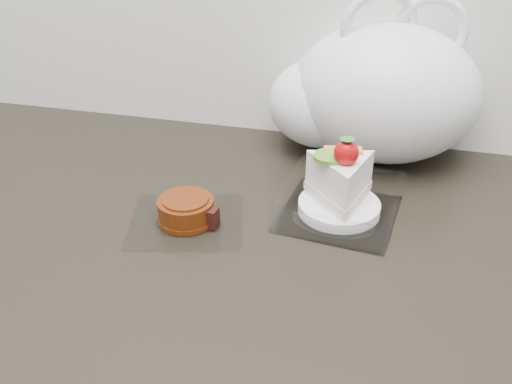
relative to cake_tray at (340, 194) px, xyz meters
The scene contains 3 objects.
cake_tray is the anchor object (origin of this frame).
mooncake_wrap 0.21m from the cake_tray, 161.06° to the right, with size 0.18×0.17×0.04m.
plastic_bag 0.20m from the cake_tray, 83.81° to the left, with size 0.36×0.29×0.27m.
Camera 1 is at (0.14, 1.09, 1.32)m, focal length 40.00 mm.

